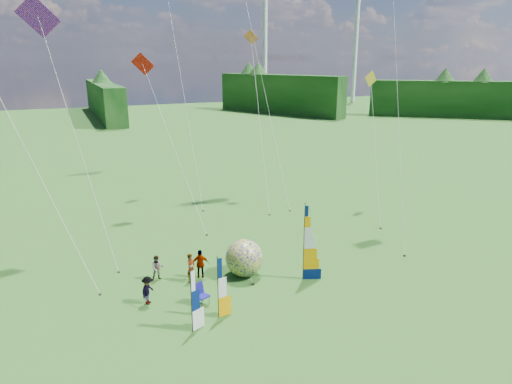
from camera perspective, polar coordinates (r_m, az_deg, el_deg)
name	(u,v)px	position (r m, az deg, el deg)	size (l,w,h in m)	color
ground	(307,316)	(23.65, 6.37, -15.19)	(220.00, 220.00, 0.00)	#32601D
treeline_ring	(309,242)	(21.83, 6.70, -6.21)	(210.00, 210.00, 8.00)	#355E26
turbine_left	(355,48)	(138.12, 12.33, 17.17)	(8.00, 1.20, 30.00)	silver
turbine_right	(265,48)	(131.54, 1.13, 17.58)	(8.00, 1.20, 30.00)	silver
feather_banner_main	(304,243)	(26.12, 6.00, -6.42)	(1.23, 0.10, 4.51)	#051654
side_banner_left	(218,289)	(22.68, -4.77, -11.97)	(0.90, 0.10, 3.19)	#FE9D00
side_banner_far	(192,302)	(21.79, -8.06, -13.50)	(0.92, 0.10, 3.10)	white
bol_inflatable	(244,258)	(26.97, -1.48, -8.23)	(2.21, 2.21, 2.21)	#080085
spectator_a	(191,268)	(26.63, -8.13, -9.36)	(0.62, 0.41, 1.69)	#66594C
spectator_b	(157,268)	(27.18, -12.21, -9.26)	(0.73, 0.36, 1.49)	#66594C
spectator_c	(148,290)	(24.84, -13.38, -11.87)	(0.99, 0.37, 1.54)	#66594C
spectator_d	(201,264)	(26.99, -6.95, -8.91)	(1.01, 0.41, 1.73)	#66594C
camp_chair	(202,295)	(24.35, -6.75, -12.63)	(0.67, 0.67, 1.16)	navy
kite_whale	(264,81)	(41.15, 1.05, 13.75)	(3.29, 13.82, 20.87)	black
kite_rainbow_delta	(76,125)	(29.67, -21.59, 7.75)	(6.93, 10.98, 16.92)	red
kite_parafoil	(400,98)	(32.88, 17.53, 11.09)	(7.71, 11.72, 19.45)	red
small_kite_red	(173,136)	(35.09, -10.36, 6.86)	(5.21, 11.11, 13.37)	red
small_kite_orange	(260,116)	(39.58, 0.48, 9.53)	(4.02, 10.24, 15.21)	orange
small_kite_yellow	(376,143)	(37.52, 14.77, 6.00)	(5.48, 8.84, 11.83)	gold
small_kite_pink	(39,168)	(26.80, -25.47, 2.72)	(6.63, 7.23, 13.49)	#D62D8B
small_kite_green	(181,75)	(41.83, -9.32, 14.25)	(2.54, 13.33, 21.83)	green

